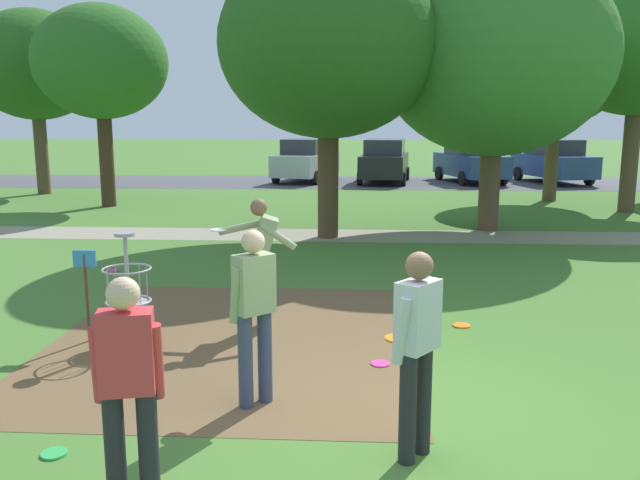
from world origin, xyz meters
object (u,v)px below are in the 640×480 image
Objects in this scene: player_waiting_left at (417,344)px; tree_mid_left at (328,44)px; player_throwing at (128,385)px; tree_near_right at (101,63)px; parked_car_center_left at (385,161)px; frisbee_far_left at (461,325)px; tree_near_left at (640,48)px; tree_far_center at (35,66)px; frisbee_by_tee at (54,453)px; tree_mid_right at (557,73)px; parked_car_leftmost at (306,160)px; tree_mid_center at (496,56)px; disc_golf_basket at (123,284)px; parked_car_rightmost at (553,161)px; frisbee_mid_grass at (380,364)px; frisbee_far_right at (113,271)px; player_foreground_watching at (263,254)px; player_waiting_right at (254,308)px; parked_car_center_right at (471,161)px.

tree_mid_left is at bearing 96.57° from player_waiting_left.
tree_near_right reaches higher than player_throwing.
frisbee_far_left is at bearing -89.29° from parked_car_center_left.
tree_far_center is (-19.36, 3.58, -0.12)m from tree_near_left.
frisbee_by_tee is (-0.95, 0.79, -0.96)m from player_throwing.
tree_mid_right is at bearing 8.79° from tree_near_right.
tree_mid_center is at bearing -66.08° from parked_car_leftmost.
frisbee_far_left is 0.04× the size of tree_near_right.
tree_mid_right reaches higher than player_throwing.
parked_car_rightmost reaches higher than disc_golf_basket.
tree_mid_right is at bearing -48.63° from parked_car_center_left.
parked_car_leftmost is (-0.72, 24.46, -0.05)m from player_throwing.
frisbee_mid_grass is at bearing -83.22° from tree_mid_left.
frisbee_far_right is at bearing 127.78° from player_waiting_left.
tree_near_right is at bearing -171.21° from tree_mid_right.
disc_golf_basket is 0.32× the size of parked_car_center_left.
tree_mid_left reaches higher than tree_near_right.
disc_golf_basket reaches higher than frisbee_mid_grass.
player_foreground_watching is 7.82× the size of frisbee_far_right.
parked_car_leftmost is (-2.72, 23.53, -0.05)m from player_waiting_left.
tree_mid_center is at bearing -143.73° from tree_near_left.
tree_near_left is 1.08× the size of tree_near_right.
player_waiting_right is at bearing -64.15° from tree_near_right.
tree_mid_right is (5.02, 13.74, 4.15)m from frisbee_far_left.
parked_car_center_right reaches higher than player_throwing.
player_throwing and player_waiting_right have the same top height.
player_waiting_right reaches higher than frisbee_far_right.
parked_car_rightmost is at bearing 56.32° from tree_mid_left.
tree_mid_left is at bearing -123.68° from parked_car_rightmost.
player_throwing is 17.46m from tree_near_right.
parked_car_rightmost is (16.12, 8.50, -3.45)m from tree_near_right.
player_foreground_watching is at bearing -118.74° from tree_mid_right.
tree_mid_right is at bearing 61.26° from player_foreground_watching.
parked_car_leftmost is (-8.66, 6.32, -3.24)m from tree_mid_right.
frisbee_by_tee is 0.03× the size of tree_near_left.
parked_car_center_left is (3.40, -0.34, 0.00)m from parked_car_leftmost.
frisbee_far_right is 15.61m from tree_near_left.
frisbee_by_tee is (-2.95, -0.14, -0.96)m from player_waiting_left.
tree_far_center is (-10.22, 14.96, 3.57)m from player_foreground_watching.
tree_far_center is at bearing 123.16° from player_waiting_left.
frisbee_by_tee is 0.97× the size of frisbee_mid_grass.
frisbee_far_left is 0.04× the size of tree_mid_center.
tree_near_left is 19.69m from tree_far_center.
player_foreground_watching is (1.59, 0.76, 0.23)m from disc_golf_basket.
player_waiting_left is at bearing -103.80° from tree_mid_center.
player_throwing is 0.38× the size of parked_car_leftmost.
frisbee_far_left is 0.04× the size of tree_near_left.
tree_far_center is (-11.71, 16.22, 4.54)m from frisbee_mid_grass.
tree_far_center reaches higher than tree_mid_left.
tree_mid_left is 1.46× the size of parked_car_center_left.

